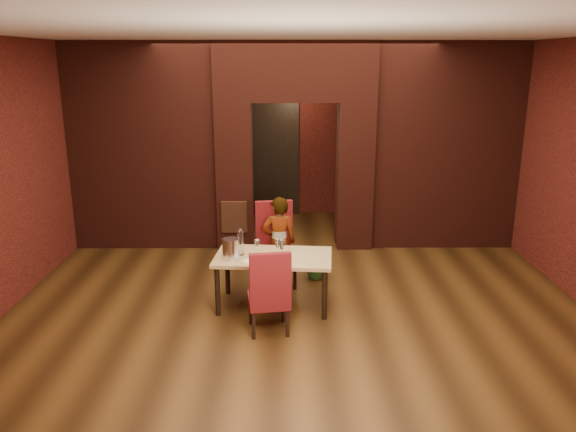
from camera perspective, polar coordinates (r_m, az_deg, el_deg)
name	(u,v)px	position (r m, az deg, el deg)	size (l,w,h in m)	color
floor	(297,294)	(7.34, 0.94, -7.88)	(8.00, 8.00, 0.00)	#472B11
ceiling	(298,35)	(6.73, 1.07, 17.94)	(7.00, 8.00, 0.04)	silver
wall_back	(293,131)	(10.81, 0.51, 8.59)	(7.00, 0.04, 3.20)	maroon
wall_front	(315,318)	(3.04, 2.77, -10.36)	(7.00, 0.04, 3.20)	maroon
wall_left	(10,173)	(7.63, -26.38, 3.97)	(0.04, 8.00, 3.20)	maroon
pillar_left	(235,176)	(8.94, -5.42, 4.10)	(0.55, 0.55, 2.30)	maroon
pillar_right	(355,176)	(8.98, 6.78, 4.10)	(0.55, 0.55, 2.30)	maroon
lintel	(295,71)	(8.73, 0.73, 14.47)	(2.45, 0.55, 0.90)	maroon
wing_wall_left	(144,148)	(9.10, -14.46, 6.75)	(2.27, 0.35, 3.20)	maroon
wing_wall_right	(446,147)	(9.18, 15.71, 6.74)	(2.27, 0.35, 3.20)	maroon
vent_panel	(234,217)	(8.80, -5.49, -0.12)	(0.40, 0.03, 0.50)	#A3532F
rear_door	(272,161)	(10.83, -1.62, 5.66)	(0.90, 0.08, 2.10)	black
rear_door_frame	(272,161)	(10.79, -1.63, 5.62)	(1.02, 0.04, 2.22)	black
dining_table	(273,281)	(6.88, -1.48, -6.60)	(1.39, 0.78, 0.65)	tan
chair_far	(276,245)	(7.44, -1.19, -2.99)	(0.50, 0.50, 1.11)	maroon
chair_near	(268,290)	(6.22, -2.00, -7.49)	(0.44, 0.44, 0.98)	maroon
person_seated	(279,242)	(7.35, -0.93, -2.70)	(0.45, 0.30, 1.23)	white
wine_glass_a	(257,247)	(6.76, -3.14, -3.20)	(0.08, 0.08, 0.19)	white
wine_glass_b	(278,247)	(6.77, -1.07, -3.14)	(0.08, 0.08, 0.19)	white
wine_glass_c	(282,248)	(6.70, -0.64, -3.29)	(0.08, 0.08, 0.21)	silver
tasting_sheet	(255,260)	(6.61, -3.35, -4.50)	(0.26, 0.19, 0.00)	silver
wine_bucket	(231,249)	(6.65, -5.82, -3.34)	(0.20, 0.20, 0.25)	silver
water_bottle	(240,242)	(6.76, -4.87, -2.61)	(0.08, 0.08, 0.33)	silver
potted_plant	(317,263)	(7.76, 2.97, -4.76)	(0.41, 0.35, 0.45)	#296825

